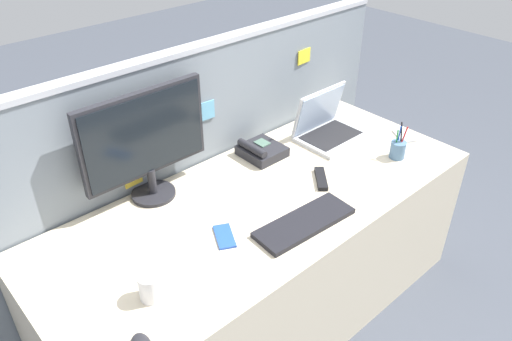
{
  "coord_description": "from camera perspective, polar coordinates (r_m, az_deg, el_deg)",
  "views": [
    {
      "loc": [
        -1.18,
        -1.25,
        1.99
      ],
      "look_at": [
        0.0,
        0.05,
        0.83
      ],
      "focal_mm": 34.84,
      "sensor_mm": 36.0,
      "label": 1
    }
  ],
  "objects": [
    {
      "name": "laptop",
      "position": [
        2.6,
        8.11,
        5.09
      ],
      "size": [
        0.33,
        0.27,
        0.25
      ],
      "color": "silver",
      "rests_on": "desk"
    },
    {
      "name": "cell_phone_silver_slab",
      "position": [
        2.71,
        16.6,
        3.85
      ],
      "size": [
        0.13,
        0.15,
        0.01
      ],
      "primitive_type": "cube",
      "rotation": [
        0.0,
        0.0,
        -0.55
      ],
      "color": "#B7BAC1",
      "rests_on": "desk"
    },
    {
      "name": "pen_cup",
      "position": [
        2.49,
        15.97,
        2.37
      ],
      "size": [
        0.07,
        0.07,
        0.18
      ],
      "color": "#4C7093",
      "rests_on": "desk"
    },
    {
      "name": "desktop_monitor",
      "position": [
        2.07,
        -12.61,
        3.49
      ],
      "size": [
        0.56,
        0.19,
        0.48
      ],
      "color": "#232328",
      "rests_on": "desk"
    },
    {
      "name": "desk",
      "position": [
        2.37,
        0.82,
        -10.13
      ],
      "size": [
        2.01,
        0.82,
        0.71
      ],
      "primitive_type": "cube",
      "color": "beige",
      "rests_on": "ground_plane"
    },
    {
      "name": "tv_remote",
      "position": [
        2.27,
        7.48,
        -0.93
      ],
      "size": [
        0.15,
        0.16,
        0.02
      ],
      "primitive_type": "cube",
      "rotation": [
        0.0,
        0.0,
        -0.72
      ],
      "color": "black",
      "rests_on": "desk"
    },
    {
      "name": "cell_phone_blue_case",
      "position": [
        1.95,
        -3.64,
        -7.55
      ],
      "size": [
        0.12,
        0.16,
        0.01
      ],
      "primitive_type": "cube",
      "rotation": [
        0.0,
        0.0,
        -0.47
      ],
      "color": "blue",
      "rests_on": "desk"
    },
    {
      "name": "ground_plane",
      "position": [
        2.63,
        0.76,
        -15.75
      ],
      "size": [
        10.0,
        10.0,
        0.0
      ],
      "primitive_type": "plane",
      "color": "#424751"
    },
    {
      "name": "desk_phone",
      "position": [
        2.42,
        0.57,
        2.3
      ],
      "size": [
        0.19,
        0.2,
        0.08
      ],
      "color": "#232328",
      "rests_on": "desk"
    },
    {
      "name": "cubicle_divider",
      "position": [
        2.47,
        -6.28,
        0.1
      ],
      "size": [
        2.34,
        0.08,
        1.27
      ],
      "color": "gray",
      "rests_on": "ground_plane"
    },
    {
      "name": "coffee_mug",
      "position": [
        1.73,
        -11.93,
        -12.85
      ],
      "size": [
        0.12,
        0.08,
        0.1
      ],
      "color": "white",
      "rests_on": "desk"
    },
    {
      "name": "keyboard_main",
      "position": [
        2.01,
        5.6,
        -5.96
      ],
      "size": [
        0.44,
        0.18,
        0.02
      ],
      "primitive_type": "cube",
      "rotation": [
        0.0,
        0.0,
        -0.06
      ],
      "color": "black",
      "rests_on": "desk"
    }
  ]
}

